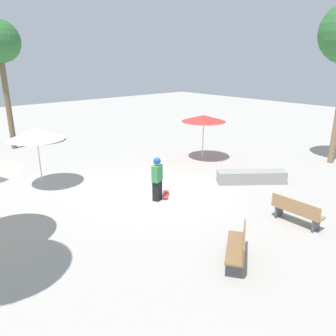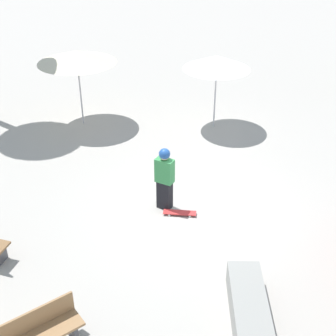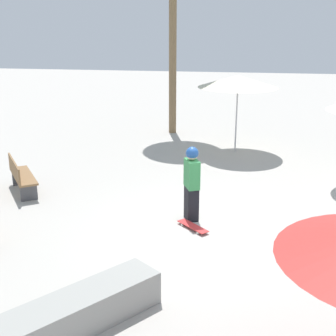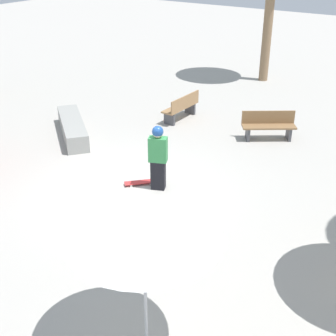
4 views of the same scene
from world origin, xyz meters
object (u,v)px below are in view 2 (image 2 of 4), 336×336
bench_far (35,336)px  shade_umbrella_cream (77,57)px  skateboard (180,213)px  concrete_ledge (252,329)px  shade_umbrella_white (217,62)px  skater_main (165,177)px

bench_far → shade_umbrella_cream: shade_umbrella_cream is taller
skateboard → concrete_ledge: concrete_ledge is taller
shade_umbrella_white → shade_umbrella_cream: (2.92, 3.30, 0.09)m
bench_far → shade_umbrella_cream: 9.43m
bench_far → shade_umbrella_cream: size_ratio=0.64×
skater_main → skateboard: size_ratio=2.29×
concrete_ledge → shade_umbrella_white: bearing=-38.5°
skater_main → shade_umbrella_cream: (5.59, -0.83, 1.42)m
bench_far → concrete_ledge: bearing=147.9°
shade_umbrella_white → shade_umbrella_cream: bearing=48.5°
bench_far → skateboard: bearing=-158.9°
bench_far → shade_umbrella_white: (4.75, -8.45, 1.79)m
bench_far → shade_umbrella_white: 9.86m
concrete_ledge → skateboard: bearing=-20.4°
skater_main → shade_umbrella_white: shade_umbrella_white is taller
skater_main → bench_far: 4.82m
skater_main → shade_umbrella_white: (2.67, -4.13, 1.33)m
skateboard → shade_umbrella_cream: size_ratio=0.28×
skateboard → shade_umbrella_cream: 6.52m
concrete_ledge → bench_far: (2.02, 3.07, 0.17)m
skater_main → bench_far: bearing=-87.7°
shade_umbrella_white → concrete_ledge: bearing=141.5°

